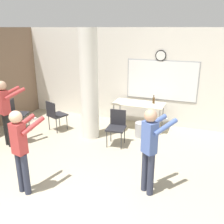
{
  "coord_description": "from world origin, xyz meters",
  "views": [
    {
      "loc": [
        2.1,
        -2.1,
        2.8
      ],
      "look_at": [
        0.23,
        2.82,
        1.01
      ],
      "focal_mm": 40.0,
      "sensor_mm": 36.0,
      "label": 1
    }
  ],
  "objects": [
    {
      "name": "bottle_on_table",
      "position": [
        0.8,
        4.62,
        0.85
      ],
      "size": [
        0.06,
        0.06,
        0.24
      ],
      "color": "#4C3319",
      "rests_on": "folding_table"
    },
    {
      "name": "wall_back",
      "position": [
        0.02,
        5.06,
        1.4
      ],
      "size": [
        8.0,
        0.15,
        2.8
      ],
      "color": "silver",
      "rests_on": "ground_plane"
    },
    {
      "name": "person_playing_front",
      "position": [
        -0.69,
        0.89,
        0.9
      ],
      "size": [
        0.42,
        0.63,
        1.53
      ],
      "color": "#2D3347",
      "rests_on": "ground_plane"
    },
    {
      "name": "chair_by_left_wall",
      "position": [
        -2.82,
        3.2,
        0.51
      ],
      "size": [
        0.56,
        0.56,
        0.87
      ],
      "color": "#232328",
      "rests_on": "ground_plane"
    },
    {
      "name": "person_watching_back",
      "position": [
        -2.29,
        2.29,
        0.96
      ],
      "size": [
        0.52,
        0.66,
        1.63
      ],
      "color": "black",
      "rests_on": "ground_plane"
    },
    {
      "name": "chair_table_front",
      "position": [
        0.17,
        3.28,
        0.51
      ],
      "size": [
        0.48,
        0.48,
        0.87
      ],
      "color": "#232328",
      "rests_on": "ground_plane"
    },
    {
      "name": "waste_bin",
      "position": [
        0.62,
        3.95,
        0.2
      ],
      "size": [
        0.31,
        0.31,
        0.39
      ],
      "color": "#B2B2B7",
      "rests_on": "ground_plane"
    },
    {
      "name": "chair_near_pillar",
      "position": [
        -1.73,
        3.48,
        0.51
      ],
      "size": [
        0.57,
        0.57,
        0.87
      ],
      "color": "#232328",
      "rests_on": "ground_plane"
    },
    {
      "name": "person_playing_side",
      "position": [
        1.35,
        1.67,
        0.92
      ],
      "size": [
        0.56,
        0.64,
        1.56
      ],
      "color": "#2D3347",
      "rests_on": "ground_plane"
    },
    {
      "name": "folding_table",
      "position": [
        0.4,
        4.5,
        0.7
      ],
      "size": [
        1.44,
        0.68,
        0.76
      ],
      "color": "beige",
      "rests_on": "ground_plane"
    },
    {
      "name": "support_pillar",
      "position": [
        -0.65,
        3.48,
        1.4
      ],
      "size": [
        0.47,
        0.47,
        2.8
      ],
      "color": "silver",
      "rests_on": "ground_plane"
    }
  ]
}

